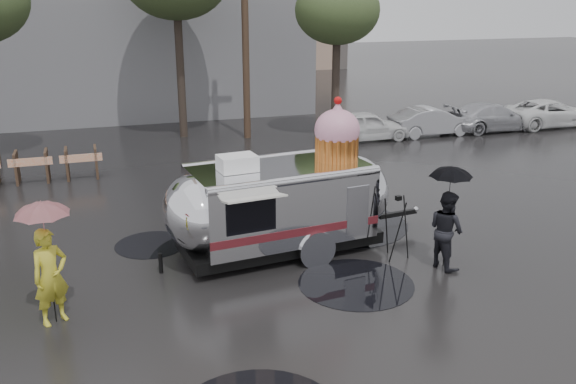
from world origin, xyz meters
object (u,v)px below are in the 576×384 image
object	(u,v)px
airstream_trailer	(283,200)
person_right	(446,230)
tripod	(397,221)
person_left	(51,277)

from	to	relation	value
airstream_trailer	person_right	bearing A→B (deg)	-37.40
person_right	tripod	bearing A→B (deg)	34.90
airstream_trailer	person_right	distance (m)	3.66
airstream_trailer	tripod	distance (m)	2.61
person_right	tripod	distance (m)	1.09
airstream_trailer	person_left	world-z (taller)	airstream_trailer
airstream_trailer	person_right	xyz separation A→B (m)	(3.11, -1.89, -0.39)
airstream_trailer	tripod	world-z (taller)	airstream_trailer
person_right	airstream_trailer	bearing A→B (deg)	47.26
person_right	tripod	xyz separation A→B (m)	(-0.79, 0.75, 0.01)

